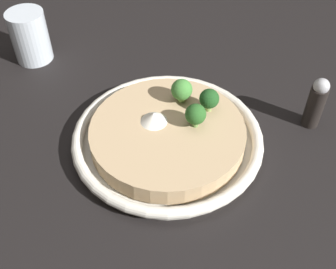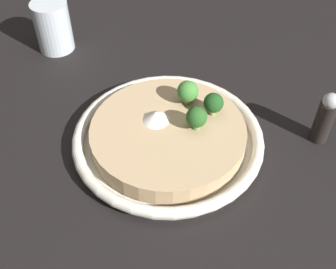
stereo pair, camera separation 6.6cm
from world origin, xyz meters
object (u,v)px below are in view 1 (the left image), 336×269
Objects in this scene: risotto_bowl at (168,137)px; pepper_shaker at (317,102)px; broccoli_left at (196,115)px; broccoli_front at (182,90)px; drinking_glass at (30,36)px; broccoli_front_left at (210,99)px.

pepper_shaker is (-0.24, -0.05, 0.03)m from risotto_bowl.
risotto_bowl is 7.47× the size of broccoli_left.
drinking_glass reaches higher than broccoli_front.
broccoli_front_left is at bearing 153.09° from broccoli_front.
risotto_bowl is 3.22× the size of pepper_shaker.
broccoli_front_left is 0.43× the size of pepper_shaker.
broccoli_front is 0.44× the size of pepper_shaker.
drinking_glass reaches higher than broccoli_left.
broccoli_left reaches higher than risotto_bowl.
broccoli_front_left is at bearing 2.60° from pepper_shaker.
broccoli_front_left is 0.04m from broccoli_left.
broccoli_front_left is at bearing -148.24° from risotto_bowl.
risotto_bowl is 0.25m from pepper_shaker.
risotto_bowl is at bearing 11.46° from pepper_shaker.
broccoli_front_left is (-0.07, -0.04, 0.04)m from risotto_bowl.
broccoli_front is at bearing 148.68° from drinking_glass.
risotto_bowl is 0.08m from broccoli_front.
broccoli_front_left is at bearing -122.94° from broccoli_left.
risotto_bowl is 0.06m from broccoli_left.
risotto_bowl is at bearing 138.07° from drinking_glass.
drinking_glass is at bearing -37.11° from broccoli_left.
pepper_shaker is at bearing -168.54° from risotto_bowl.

